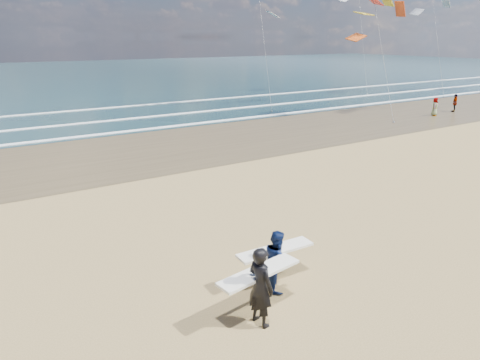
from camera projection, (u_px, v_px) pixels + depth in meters
wet_sand_strip at (337, 121)px, 33.83m from camera, size 220.00×12.00×0.01m
ocean at (126, 74)px, 77.35m from camera, size 220.00×100.00×0.02m
foam_breakers at (264, 104)px, 41.96m from camera, size 220.00×11.70×0.05m
surfer_near at (260, 285)px, 9.71m from camera, size 2.25×1.16×1.95m
surfer_far at (277, 259)px, 11.14m from camera, size 2.22×1.14×1.66m
beachgoer_0 at (435, 107)px, 36.02m from camera, size 0.88×0.76×1.53m
beachgoer_1 at (455, 103)px, 37.87m from camera, size 0.99×0.79×1.57m
kite_0 at (381, 42)px, 33.89m from camera, size 6.44×4.81×10.34m
kite_1 at (263, 31)px, 38.37m from camera, size 6.14×4.77×12.12m
kite_2 at (436, 31)px, 47.50m from camera, size 6.12×4.77×12.43m
kite_5 at (361, 26)px, 49.49m from camera, size 5.61×4.72×13.85m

